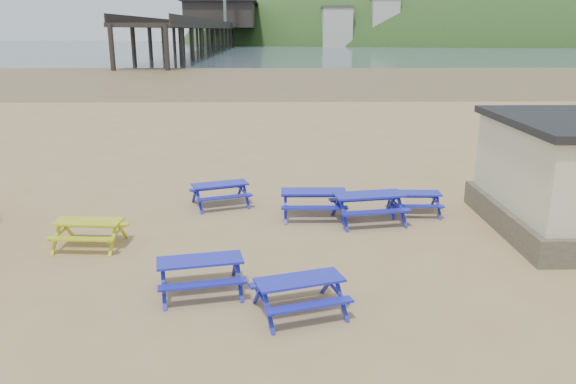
{
  "coord_description": "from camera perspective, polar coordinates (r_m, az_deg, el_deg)",
  "views": [
    {
      "loc": [
        0.74,
        -13.67,
        5.4
      ],
      "look_at": [
        1.02,
        1.5,
        1.0
      ],
      "focal_mm": 35.0,
      "sensor_mm": 36.0,
      "label": 1
    }
  ],
  "objects": [
    {
      "name": "sea",
      "position": [
        183.76,
        -1.32,
        14.49
      ],
      "size": [
        400.0,
        400.0,
        0.0
      ],
      "primitive_type": "plane",
      "color": "#455663",
      "rests_on": "ground"
    },
    {
      "name": "wet_sand",
      "position": [
        68.89,
        -1.7,
        11.68
      ],
      "size": [
        400.0,
        400.0,
        0.0
      ],
      "primitive_type": "plane",
      "color": "olive",
      "rests_on": "ground"
    },
    {
      "name": "headland_town",
      "position": [
        259.66,
        19.5,
        11.9
      ],
      "size": [
        264.0,
        144.0,
        108.0
      ],
      "color": "#2D4C1E",
      "rests_on": "ground"
    },
    {
      "name": "ground",
      "position": [
        14.72,
        -3.87,
        -5.39
      ],
      "size": [
        400.0,
        400.0,
        0.0
      ],
      "primitive_type": "plane",
      "color": "tan",
      "rests_on": "ground"
    },
    {
      "name": "picnic_table_blue_d",
      "position": [
        12.19,
        -8.86,
        -8.38
      ],
      "size": [
        2.05,
        1.78,
        0.75
      ],
      "rotation": [
        0.0,
        0.0,
        0.2
      ],
      "color": "#1B17B2",
      "rests_on": "ground"
    },
    {
      "name": "picnic_table_blue_a",
      "position": [
        17.94,
        -6.89,
        -0.25
      ],
      "size": [
        2.11,
        1.9,
        0.73
      ],
      "rotation": [
        0.0,
        0.0,
        0.34
      ],
      "color": "#1B17B2",
      "rests_on": "ground"
    },
    {
      "name": "picnic_table_blue_g",
      "position": [
        16.77,
        2.59,
        -1.18
      ],
      "size": [
        1.94,
        1.57,
        0.81
      ],
      "rotation": [
        0.0,
        0.0,
        -0.01
      ],
      "color": "#1B17B2",
      "rests_on": "ground"
    },
    {
      "name": "picnic_table_blue_e",
      "position": [
        11.24,
        1.17,
        -10.48
      ],
      "size": [
        2.06,
        1.84,
        0.72
      ],
      "rotation": [
        0.0,
        0.0,
        0.3
      ],
      "color": "#1B17B2",
      "rests_on": "ground"
    },
    {
      "name": "picnic_table_blue_b",
      "position": [
        17.49,
        12.63,
        -1.08
      ],
      "size": [
        1.63,
        1.34,
        0.66
      ],
      "rotation": [
        0.0,
        0.0,
        -0.04
      ],
      "color": "#1B17B2",
      "rests_on": "ground"
    },
    {
      "name": "pier",
      "position": [
        192.82,
        -6.89,
        16.09
      ],
      "size": [
        24.0,
        220.0,
        39.29
      ],
      "color": "black",
      "rests_on": "ground"
    },
    {
      "name": "picnic_table_yellow",
      "position": [
        15.35,
        -19.51,
        -4.0
      ],
      "size": [
        1.78,
        1.47,
        0.71
      ],
      "rotation": [
        0.0,
        0.0,
        -0.07
      ],
      "color": "#BDCD11",
      "rests_on": "ground"
    },
    {
      "name": "picnic_table_blue_c",
      "position": [
        16.5,
        8.18,
        -1.58
      ],
      "size": [
        2.24,
        1.93,
        0.84
      ],
      "rotation": [
        0.0,
        0.0,
        0.17
      ],
      "color": "#1B17B2",
      "rests_on": "ground"
    }
  ]
}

